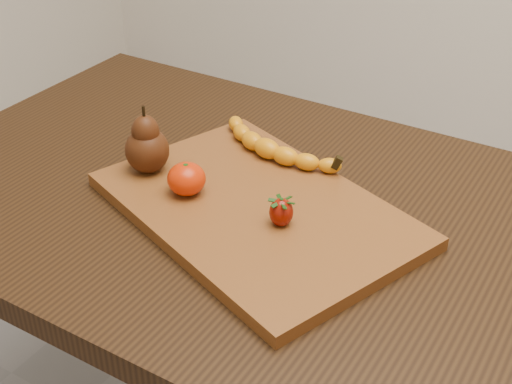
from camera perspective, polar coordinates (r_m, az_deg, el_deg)
The scene contains 6 objects.
table at distance 1.14m, azimuth -2.62°, elevation -3.93°, with size 1.00×0.70×0.76m.
cutting_board at distance 1.02m, azimuth 0.00°, elevation -1.42°, with size 0.45×0.30×0.02m, color brown.
banana at distance 1.12m, azimuth 0.88°, elevation 3.50°, with size 0.20×0.05×0.03m, color orange, non-canonical shape.
pear at distance 1.09m, azimuth -8.78°, elevation 4.20°, with size 0.07×0.07×0.11m, color #401D0A, non-canonical shape.
mandarin at distance 1.03m, azimuth -5.58°, elevation 1.05°, with size 0.06×0.06×0.05m, color red.
strawberry at distance 0.96m, azimuth 2.03°, elevation -1.55°, with size 0.03×0.03×0.04m, color #7F0F03, non-canonical shape.
Camera 1 is at (0.52, -0.76, 1.34)m, focal length 50.00 mm.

